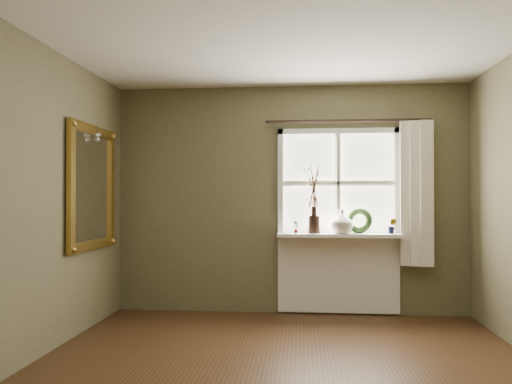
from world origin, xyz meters
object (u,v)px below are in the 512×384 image
at_px(wreath, 359,224).
at_px(gilt_mirror, 92,187).
at_px(dark_jug, 314,224).
at_px(cream_vase, 342,222).

relative_size(wreath, gilt_mirror, 0.23).
height_order(dark_jug, gilt_mirror, gilt_mirror).
distance_m(cream_vase, wreath, 0.20).
height_order(cream_vase, wreath, cream_vase).
xyz_separation_m(dark_jug, wreath, (0.50, 0.04, 0.01)).
xyz_separation_m(wreath, gilt_mirror, (-2.74, -0.78, 0.39)).
bearing_deg(gilt_mirror, dark_jug, 18.20).
bearing_deg(gilt_mirror, cream_vase, 16.12).
bearing_deg(wreath, dark_jug, -153.86).
height_order(cream_vase, gilt_mirror, gilt_mirror).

